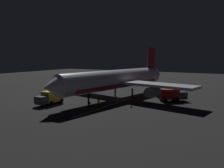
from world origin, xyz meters
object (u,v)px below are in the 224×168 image
object	(u,v)px
catering_truck	(172,95)
traffic_cone_under_wing	(90,102)
traffic_cone_near_left	(131,106)
traffic_cone_near_right	(118,100)
airliner	(118,80)
ground_crew_worker	(99,103)
baggage_truck	(51,97)

from	to	relation	value
catering_truck	traffic_cone_under_wing	size ratio (longest dim) A/B	10.16
traffic_cone_near_left	traffic_cone_near_right	xyz separation A→B (m)	(5.09, -4.28, 0.00)
catering_truck	traffic_cone_near_left	bearing A→B (deg)	63.41
traffic_cone_near_right	traffic_cone_under_wing	bearing A→B (deg)	57.16
airliner	catering_truck	size ratio (longest dim) A/B	6.92
traffic_cone_under_wing	traffic_cone_near_left	bearing A→B (deg)	-172.49
airliner	traffic_cone_near_left	size ratio (longest dim) A/B	70.34
ground_crew_worker	traffic_cone_near_left	bearing A→B (deg)	-145.69
ground_crew_worker	traffic_cone_near_right	size ratio (longest dim) A/B	3.16
baggage_truck	ground_crew_worker	size ratio (longest dim) A/B	3.44
ground_crew_worker	traffic_cone_under_wing	size ratio (longest dim) A/B	3.16
baggage_truck	catering_truck	bearing A→B (deg)	-143.13
traffic_cone_near_left	traffic_cone_near_right	bearing A→B (deg)	-40.10
airliner	baggage_truck	xyz separation A→B (m)	(8.53, 12.32, -2.82)
baggage_truck	traffic_cone_near_left	xyz separation A→B (m)	(-15.13, -5.32, -1.09)
traffic_cone_near_left	baggage_truck	bearing A→B (deg)	19.39
baggage_truck	traffic_cone_under_wing	xyz separation A→B (m)	(-6.55, -4.19, -1.09)
airliner	traffic_cone_under_wing	distance (m)	9.24
traffic_cone_near_right	ground_crew_worker	bearing A→B (deg)	90.44
airliner	traffic_cone_near_right	world-z (taller)	airliner
baggage_truck	ground_crew_worker	world-z (taller)	baggage_truck
catering_truck	baggage_truck	bearing A→B (deg)	36.87
airliner	catering_truck	world-z (taller)	airliner
ground_crew_worker	traffic_cone_near_right	distance (m)	7.74
catering_truck	traffic_cone_under_wing	xyz separation A→B (m)	(13.41, 10.78, -1.05)
catering_truck	traffic_cone_near_right	size ratio (longest dim) A/B	10.16
airliner	baggage_truck	size ratio (longest dim) A/B	6.46
ground_crew_worker	traffic_cone_under_wing	world-z (taller)	ground_crew_worker
ground_crew_worker	traffic_cone_near_left	size ratio (longest dim) A/B	3.16
traffic_cone_near_left	traffic_cone_under_wing	distance (m)	8.65
ground_crew_worker	traffic_cone_under_wing	distance (m)	4.28
catering_truck	ground_crew_worker	size ratio (longest dim) A/B	3.21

